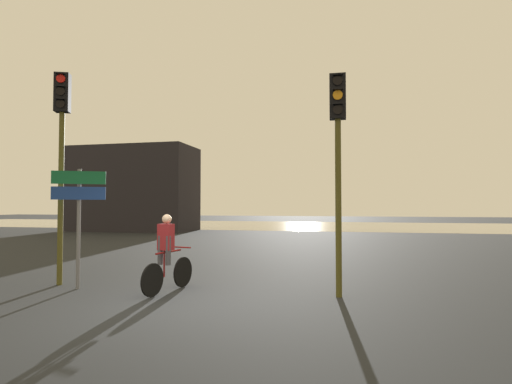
{
  "coord_description": "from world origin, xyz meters",
  "views": [
    {
      "loc": [
        3.1,
        -6.51,
        1.81
      ],
      "look_at": [
        0.5,
        5.0,
        2.2
      ],
      "focal_mm": 28.0,
      "sensor_mm": 36.0,
      "label": 1
    }
  ],
  "objects_px": {
    "distant_building": "(133,189)",
    "traffic_light_near_left": "(62,138)",
    "cyclist": "(167,253)",
    "traffic_light_near_right": "(338,141)",
    "direction_sign_post": "(79,206)"
  },
  "relations": [
    {
      "from": "distant_building",
      "to": "traffic_light_near_left",
      "type": "xyz_separation_m",
      "value": [
        8.46,
        -17.87,
        0.38
      ]
    },
    {
      "from": "traffic_light_near_left",
      "to": "cyclist",
      "type": "height_order",
      "value": "traffic_light_near_left"
    },
    {
      "from": "distant_building",
      "to": "cyclist",
      "type": "relative_size",
      "value": 5.18
    },
    {
      "from": "traffic_light_near_right",
      "to": "direction_sign_post",
      "type": "height_order",
      "value": "traffic_light_near_right"
    },
    {
      "from": "distant_building",
      "to": "traffic_light_near_right",
      "type": "distance_m",
      "value": 22.99
    },
    {
      "from": "distant_building",
      "to": "traffic_light_near_right",
      "type": "bearing_deg",
      "value": -50.31
    },
    {
      "from": "cyclist",
      "to": "distant_building",
      "type": "bearing_deg",
      "value": 133.19
    },
    {
      "from": "cyclist",
      "to": "direction_sign_post",
      "type": "bearing_deg",
      "value": -165.13
    },
    {
      "from": "distant_building",
      "to": "traffic_light_near_left",
      "type": "relative_size",
      "value": 1.8
    },
    {
      "from": "cyclist",
      "to": "traffic_light_near_left",
      "type": "bearing_deg",
      "value": -172.27
    },
    {
      "from": "traffic_light_near_right",
      "to": "cyclist",
      "type": "distance_m",
      "value": 4.19
    },
    {
      "from": "direction_sign_post",
      "to": "traffic_light_near_right",
      "type": "bearing_deg",
      "value": 157.04
    },
    {
      "from": "traffic_light_near_left",
      "to": "cyclist",
      "type": "bearing_deg",
      "value": 154.88
    },
    {
      "from": "distant_building",
      "to": "cyclist",
      "type": "distance_m",
      "value": 21.34
    },
    {
      "from": "traffic_light_near_right",
      "to": "cyclist",
      "type": "relative_size",
      "value": 2.63
    }
  ]
}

